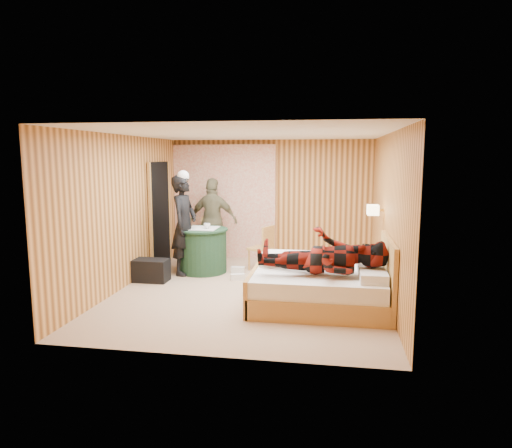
% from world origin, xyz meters
% --- Properties ---
extents(floor, '(4.20, 5.00, 0.01)m').
position_xyz_m(floor, '(0.00, 0.00, 0.00)').
color(floor, tan).
rests_on(floor, ground).
extents(ceiling, '(4.20, 5.00, 0.01)m').
position_xyz_m(ceiling, '(0.00, 0.00, 2.50)').
color(ceiling, white).
rests_on(ceiling, wall_back).
extents(wall_back, '(4.20, 0.02, 2.50)m').
position_xyz_m(wall_back, '(0.00, 2.50, 1.25)').
color(wall_back, '#DF9F55').
rests_on(wall_back, floor).
extents(wall_left, '(0.02, 5.00, 2.50)m').
position_xyz_m(wall_left, '(-2.10, 0.00, 1.25)').
color(wall_left, '#DF9F55').
rests_on(wall_left, floor).
extents(wall_right, '(0.02, 5.00, 2.50)m').
position_xyz_m(wall_right, '(2.10, 0.00, 1.25)').
color(wall_right, '#DF9F55').
rests_on(wall_right, floor).
extents(curtain, '(2.20, 0.08, 2.40)m').
position_xyz_m(curtain, '(-1.00, 2.43, 1.20)').
color(curtain, white).
rests_on(curtain, floor).
extents(doorway, '(0.06, 0.90, 2.05)m').
position_xyz_m(doorway, '(-2.06, 1.40, 1.02)').
color(doorway, black).
rests_on(doorway, floor).
extents(wall_lamp, '(0.26, 0.24, 0.16)m').
position_xyz_m(wall_lamp, '(1.92, 0.45, 1.30)').
color(wall_lamp, gold).
rests_on(wall_lamp, wall_right).
extents(bed, '(1.95, 1.49, 1.03)m').
position_xyz_m(bed, '(1.13, -0.60, 0.30)').
color(bed, tan).
rests_on(bed, floor).
extents(nightstand, '(0.38, 0.51, 0.50)m').
position_xyz_m(nightstand, '(1.88, 0.10, 0.26)').
color(nightstand, tan).
rests_on(nightstand, floor).
extents(round_table, '(0.94, 0.94, 0.84)m').
position_xyz_m(round_table, '(-1.09, 1.05, 0.42)').
color(round_table, '#1F442B').
rests_on(round_table, floor).
extents(chair_far, '(0.52, 0.52, 0.93)m').
position_xyz_m(chair_far, '(-1.12, 1.79, 0.54)').
color(chair_far, tan).
rests_on(chair_far, floor).
extents(chair_near, '(0.52, 0.52, 0.86)m').
position_xyz_m(chair_near, '(0.02, 1.35, 0.50)').
color(chair_near, tan).
rests_on(chair_near, floor).
extents(duffel_bag, '(0.68, 0.37, 0.39)m').
position_xyz_m(duffel_bag, '(-1.85, 0.27, 0.19)').
color(duffel_bag, black).
rests_on(duffel_bag, floor).
extents(sneaker_left, '(0.25, 0.11, 0.11)m').
position_xyz_m(sneaker_left, '(-0.44, 1.10, 0.06)').
color(sneaker_left, silver).
rests_on(sneaker_left, floor).
extents(sneaker_right, '(0.26, 0.18, 0.11)m').
position_xyz_m(sneaker_right, '(-0.34, 0.59, 0.05)').
color(sneaker_right, silver).
rests_on(sneaker_right, floor).
extents(woman_standing, '(0.50, 0.71, 1.83)m').
position_xyz_m(woman_standing, '(-1.38, 0.86, 0.91)').
color(woman_standing, black).
rests_on(woman_standing, floor).
extents(man_at_table, '(1.05, 0.53, 1.72)m').
position_xyz_m(man_at_table, '(-1.09, 1.84, 0.86)').
color(man_at_table, brown).
rests_on(man_at_table, floor).
extents(man_on_bed, '(0.86, 0.67, 1.77)m').
position_xyz_m(man_on_bed, '(1.15, -0.83, 0.94)').
color(man_on_bed, maroon).
rests_on(man_on_bed, bed).
extents(book_lower, '(0.25, 0.28, 0.02)m').
position_xyz_m(book_lower, '(1.88, 0.05, 0.51)').
color(book_lower, silver).
rests_on(book_lower, nightstand).
extents(book_upper, '(0.20, 0.25, 0.02)m').
position_xyz_m(book_upper, '(1.88, 0.05, 0.53)').
color(book_upper, silver).
rests_on(book_upper, nightstand).
extents(cup_nightstand, '(0.11, 0.11, 0.09)m').
position_xyz_m(cup_nightstand, '(1.88, 0.23, 0.54)').
color(cup_nightstand, silver).
rests_on(cup_nightstand, nightstand).
extents(cup_table, '(0.14, 0.14, 0.10)m').
position_xyz_m(cup_table, '(-0.99, 1.00, 0.89)').
color(cup_table, silver).
rests_on(cup_table, round_table).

